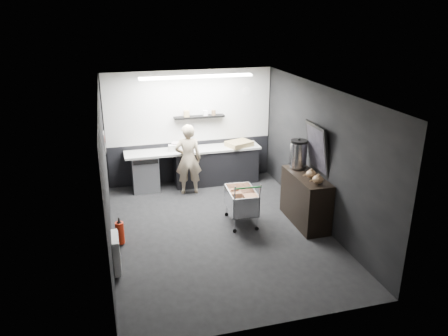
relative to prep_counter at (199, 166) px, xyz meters
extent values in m
plane|color=black|center=(-0.14, -2.42, -0.46)|extent=(5.50, 5.50, 0.00)
plane|color=white|center=(-0.14, -2.42, 2.24)|extent=(5.50, 5.50, 0.00)
plane|color=black|center=(-0.14, 0.33, 0.89)|extent=(5.50, 0.00, 5.50)
plane|color=black|center=(-0.14, -5.17, 0.89)|extent=(5.50, 0.00, 5.50)
plane|color=black|center=(-2.14, -2.42, 0.89)|extent=(0.00, 5.50, 5.50)
plane|color=black|center=(1.86, -2.42, 0.89)|extent=(0.00, 5.50, 5.50)
cube|color=silver|center=(-0.14, 0.31, 1.39)|extent=(3.95, 0.02, 1.70)
cube|color=black|center=(-0.14, 0.31, 0.04)|extent=(3.95, 0.02, 1.00)
cube|color=black|center=(0.06, 0.20, 1.16)|extent=(1.20, 0.22, 0.04)
cylinder|color=white|center=(1.26, 0.30, 1.69)|extent=(0.20, 0.03, 0.20)
cube|color=silver|center=(-2.12, -1.12, 1.09)|extent=(0.02, 0.30, 0.40)
cube|color=#B31F16|center=(-2.11, -1.12, 1.16)|extent=(0.02, 0.22, 0.10)
cube|color=white|center=(-2.08, -3.32, -0.11)|extent=(0.10, 0.50, 0.60)
cube|color=white|center=(-0.14, -0.57, 2.21)|extent=(2.40, 0.20, 0.04)
cube|color=black|center=(0.41, 0.00, -0.03)|extent=(2.00, 0.56, 0.85)
cube|color=#B2B2AD|center=(-0.14, 0.00, 0.42)|extent=(3.20, 0.60, 0.05)
cube|color=#9EA0A5|center=(-1.29, 0.00, -0.03)|extent=(0.60, 0.58, 0.85)
cube|color=black|center=(-1.29, -0.30, 0.32)|extent=(0.56, 0.02, 0.10)
imported|color=beige|center=(-0.34, -0.45, 0.36)|extent=(0.64, 0.46, 1.63)
cube|color=silver|center=(0.37, -2.21, -0.16)|extent=(0.56, 0.83, 0.02)
cube|color=silver|center=(0.12, -2.21, 0.04)|extent=(0.06, 0.80, 0.42)
cube|color=silver|center=(0.62, -2.21, 0.04)|extent=(0.06, 0.80, 0.42)
cube|color=silver|center=(0.37, -2.60, 0.04)|extent=(0.52, 0.05, 0.42)
cube|color=silver|center=(0.37, -1.82, 0.04)|extent=(0.52, 0.05, 0.42)
cylinder|color=silver|center=(0.15, -2.57, -0.30)|extent=(0.02, 0.02, 0.28)
cylinder|color=silver|center=(0.59, -2.57, -0.30)|extent=(0.02, 0.02, 0.28)
cylinder|color=silver|center=(0.15, -1.85, -0.30)|extent=(0.02, 0.02, 0.28)
cylinder|color=silver|center=(0.59, -1.85, -0.30)|extent=(0.02, 0.02, 0.28)
cylinder|color=#25893A|center=(0.37, -2.66, 0.49)|extent=(0.52, 0.06, 0.03)
cube|color=#915D3D|center=(0.26, -2.12, 0.02)|extent=(0.24, 0.29, 0.36)
cube|color=#915D3D|center=(0.50, -2.33, 0.00)|extent=(0.22, 0.27, 0.32)
cylinder|color=black|center=(0.15, -2.57, -0.42)|extent=(0.08, 0.03, 0.08)
cylinder|color=black|center=(0.15, -1.85, -0.42)|extent=(0.08, 0.03, 0.08)
cylinder|color=black|center=(0.59, -2.57, -0.42)|extent=(0.08, 0.03, 0.08)
cylinder|color=black|center=(0.59, -1.85, -0.42)|extent=(0.08, 0.03, 0.08)
cube|color=black|center=(1.59, -2.51, 0.04)|extent=(0.50, 1.33, 1.00)
cylinder|color=silver|center=(1.59, -2.07, 0.82)|extent=(0.33, 0.33, 0.51)
cylinder|color=black|center=(1.59, -2.07, 1.10)|extent=(0.33, 0.33, 0.04)
sphere|color=black|center=(1.59, -2.07, 1.14)|extent=(0.06, 0.06, 0.06)
ellipsoid|color=brown|center=(1.59, -2.68, 0.63)|extent=(0.20, 0.20, 0.16)
ellipsoid|color=brown|center=(1.59, -2.95, 0.63)|extent=(0.20, 0.20, 0.16)
cube|color=black|center=(1.80, -2.45, 1.04)|extent=(0.22, 0.78, 0.99)
cube|color=black|center=(1.78, -2.45, 1.04)|extent=(0.16, 0.67, 0.86)
cylinder|color=#B9230C|center=(-1.99, -2.44, -0.23)|extent=(0.15, 0.15, 0.41)
cone|color=black|center=(-1.99, -2.44, 0.00)|extent=(0.10, 0.10, 0.06)
cylinder|color=black|center=(-1.99, -2.44, 0.05)|extent=(0.03, 0.03, 0.06)
cube|color=#9E8754|center=(0.98, -0.05, 0.50)|extent=(0.69, 0.61, 0.11)
cylinder|color=beige|center=(-0.55, 0.00, 0.54)|extent=(0.19, 0.19, 0.19)
cube|color=white|center=(-0.64, -0.05, 0.52)|extent=(0.18, 0.15, 0.16)
camera|label=1|loc=(-1.99, -9.64, 3.60)|focal=35.00mm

